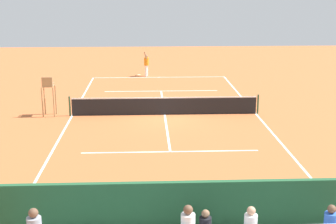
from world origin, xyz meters
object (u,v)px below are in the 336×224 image
at_px(tennis_player, 146,63).
at_px(tennis_racket, 139,75).
at_px(courtside_bench, 281,218).
at_px(tennis_net, 165,106).
at_px(umpire_chair, 48,92).
at_px(tennis_ball_near, 127,78).

bearing_deg(tennis_player, tennis_racket, -43.21).
bearing_deg(courtside_bench, tennis_racket, -80.39).
bearing_deg(tennis_net, courtside_bench, 101.64).
bearing_deg(umpire_chair, courtside_bench, 123.82).
bearing_deg(tennis_racket, umpire_chair, 68.81).
xyz_separation_m(umpire_chair, tennis_racket, (-4.65, -11.99, -1.30)).
xyz_separation_m(courtside_bench, tennis_player, (3.68, -24.75, 0.46)).
xyz_separation_m(tennis_net, tennis_ball_near, (2.45, -10.52, -0.47)).
height_order(tennis_net, tennis_player, tennis_player).
height_order(umpire_chair, courtside_bench, umpire_chair).
distance_m(tennis_player, tennis_racket, 1.30).
xyz_separation_m(tennis_player, tennis_racket, (0.60, -0.57, -1.00)).
bearing_deg(umpire_chair, tennis_net, 179.43).
relative_size(umpire_chair, tennis_ball_near, 32.42).
bearing_deg(courtside_bench, tennis_ball_near, -77.72).
bearing_deg(tennis_net, tennis_player, -85.27).
distance_m(tennis_player, tennis_ball_near, 2.03).
xyz_separation_m(umpire_chair, courtside_bench, (-8.93, 13.33, -0.76)).
relative_size(tennis_net, courtside_bench, 5.72).
distance_m(tennis_net, courtside_bench, 13.55).
bearing_deg(tennis_net, umpire_chair, -0.57).
height_order(tennis_net, umpire_chair, umpire_chair).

